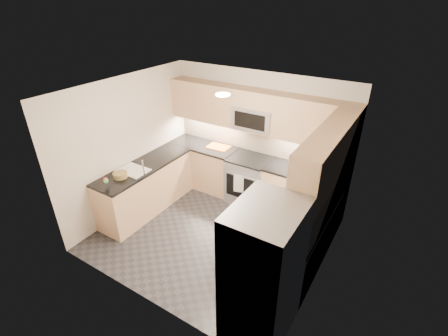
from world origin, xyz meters
TOP-DOWN VIEW (x-y plane):
  - floor at (0.00, 0.00)m, footprint 3.60×3.20m
  - ceiling at (0.00, 0.00)m, footprint 3.60×3.20m
  - wall_back at (0.00, 1.60)m, footprint 3.60×0.02m
  - wall_front at (0.00, -1.60)m, footprint 3.60×0.02m
  - wall_left at (-1.80, 0.00)m, footprint 0.02×3.20m
  - wall_right at (1.80, 0.00)m, footprint 0.02×3.20m
  - base_cab_back_left at (-1.09, 1.30)m, footprint 1.42×0.60m
  - base_cab_back_right at (1.09, 1.30)m, footprint 1.42×0.60m
  - base_cab_right at (1.50, 0.15)m, footprint 0.60×1.70m
  - base_cab_peninsula at (-1.50, 0.00)m, footprint 0.60×2.00m
  - countertop_back_left at (-1.09, 1.30)m, footprint 1.42×0.63m
  - countertop_back_right at (1.09, 1.30)m, footprint 1.42×0.63m
  - countertop_right at (1.50, 0.15)m, footprint 0.63×1.70m
  - countertop_peninsula at (-1.50, 0.00)m, footprint 0.63×2.00m
  - upper_cab_back at (0.00, 1.43)m, footprint 3.60×0.35m
  - upper_cab_right at (1.62, 0.28)m, footprint 0.35×1.95m
  - backsplash_back at (0.00, 1.60)m, footprint 3.60×0.01m
  - backsplash_right at (1.80, 0.45)m, footprint 0.01×2.30m
  - gas_range at (0.00, 1.28)m, footprint 0.76×0.65m
  - range_cooktop at (0.00, 1.28)m, footprint 0.76×0.65m
  - oven_door_glass at (0.00, 0.95)m, footprint 0.62×0.02m
  - oven_handle at (0.00, 0.93)m, footprint 0.60×0.02m
  - microwave at (0.00, 1.40)m, footprint 0.76×0.40m
  - microwave_door at (0.00, 1.20)m, footprint 0.60×0.01m
  - refrigerator at (1.45, -1.15)m, footprint 0.70×0.90m
  - fridge_handle_left at (1.08, -1.33)m, footprint 0.02×0.02m
  - fridge_handle_right at (1.08, -0.97)m, footprint 0.02×0.02m
  - sink_basin at (-1.50, -0.25)m, footprint 0.52×0.38m
  - faucet at (-1.24, -0.25)m, footprint 0.03×0.03m
  - utensil_bowl at (1.28, 1.16)m, footprint 0.27×0.27m
  - cutting_board at (-0.76, 1.37)m, footprint 0.45×0.33m
  - fruit_basket at (-1.52, -0.52)m, footprint 0.25×0.25m
  - fruit_apple at (-1.51, -0.84)m, footprint 0.08×0.08m
  - fruit_pear at (-1.46, -0.86)m, footprint 0.08×0.08m
  - dish_towel_check at (-0.02, 0.91)m, footprint 0.18×0.07m
  - fruit_orange at (-1.49, -0.83)m, footprint 0.06×0.06m

SIDE VIEW (x-z plane):
  - floor at x=0.00m, z-range 0.00..0.00m
  - base_cab_back_left at x=-1.09m, z-range 0.00..0.90m
  - base_cab_back_right at x=1.09m, z-range 0.00..0.90m
  - base_cab_right at x=1.50m, z-range 0.00..0.90m
  - base_cab_peninsula at x=-1.50m, z-range 0.00..0.90m
  - oven_door_glass at x=0.00m, z-range 0.22..0.68m
  - gas_range at x=0.00m, z-range 0.00..0.91m
  - dish_towel_check at x=-0.02m, z-range 0.37..0.73m
  - oven_handle at x=0.00m, z-range 0.71..0.73m
  - sink_basin at x=-1.50m, z-range 0.80..0.96m
  - refrigerator at x=1.45m, z-range 0.00..1.80m
  - range_cooktop at x=0.00m, z-range 0.90..0.93m
  - countertop_back_left at x=-1.09m, z-range 0.90..0.94m
  - countertop_back_right at x=1.09m, z-range 0.90..0.94m
  - countertop_right at x=1.50m, z-range 0.90..0.94m
  - countertop_peninsula at x=-1.50m, z-range 0.90..0.94m
  - cutting_board at x=-0.76m, z-range 0.94..0.95m
  - fridge_handle_left at x=1.08m, z-range 0.35..1.55m
  - fridge_handle_right at x=1.08m, z-range 0.35..1.55m
  - fruit_basket at x=-1.52m, z-range 0.94..1.03m
  - utensil_bowl at x=1.28m, z-range 0.94..1.08m
  - fruit_orange at x=-1.49m, z-range 1.02..1.08m
  - fruit_apple at x=-1.51m, z-range 1.02..1.09m
  - fruit_pear at x=-1.46m, z-range 1.02..1.09m
  - faucet at x=-1.24m, z-range 0.94..1.22m
  - backsplash_back at x=0.00m, z-range 0.94..1.45m
  - backsplash_right at x=1.80m, z-range 0.94..1.45m
  - wall_back at x=0.00m, z-range 0.00..2.50m
  - wall_front at x=0.00m, z-range 0.00..2.50m
  - wall_left at x=-1.80m, z-range 0.00..2.50m
  - wall_right at x=1.80m, z-range 0.00..2.50m
  - microwave at x=0.00m, z-range 1.50..1.90m
  - microwave_door at x=0.00m, z-range 1.56..1.84m
  - upper_cab_back at x=0.00m, z-range 1.45..2.20m
  - upper_cab_right at x=1.62m, z-range 1.45..2.20m
  - ceiling at x=0.00m, z-range 2.49..2.51m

